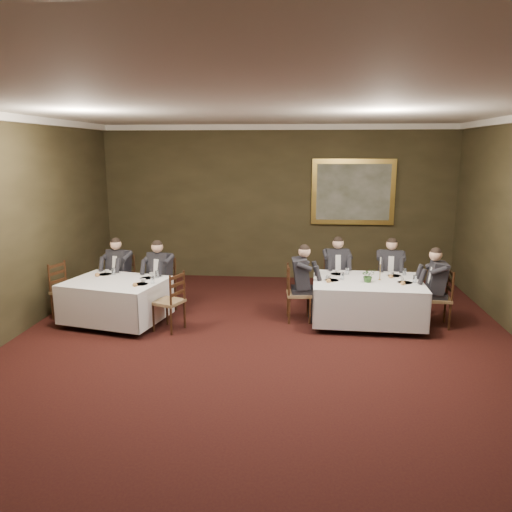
# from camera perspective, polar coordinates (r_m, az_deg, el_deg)

# --- Properties ---
(ground) EXTENTS (10.00, 10.00, 0.00)m
(ground) POSITION_cam_1_polar(r_m,az_deg,el_deg) (7.08, 0.35, -12.60)
(ground) COLOR black
(ground) RESTS_ON ground
(ceiling) EXTENTS (8.00, 10.00, 0.10)m
(ceiling) POSITION_cam_1_polar(r_m,az_deg,el_deg) (6.46, 0.39, 16.90)
(ceiling) COLOR silver
(ceiling) RESTS_ON back_wall
(back_wall) EXTENTS (8.00, 0.10, 3.50)m
(back_wall) POSITION_cam_1_polar(r_m,az_deg,el_deg) (11.49, 2.42, 6.05)
(back_wall) COLOR #2D2716
(back_wall) RESTS_ON ground
(crown_molding) EXTENTS (8.00, 10.00, 0.12)m
(crown_molding) POSITION_cam_1_polar(r_m,az_deg,el_deg) (6.45, 0.39, 16.37)
(crown_molding) COLOR white
(crown_molding) RESTS_ON back_wall
(table_main) EXTENTS (1.91, 1.48, 0.67)m
(table_main) POSITION_cam_1_polar(r_m,az_deg,el_deg) (8.83, 12.56, -4.71)
(table_main) COLOR black
(table_main) RESTS_ON ground
(table_second) EXTENTS (1.85, 1.56, 0.67)m
(table_second) POSITION_cam_1_polar(r_m,az_deg,el_deg) (8.93, -15.71, -4.69)
(table_second) COLOR black
(table_second) RESTS_ON ground
(chair_main_backleft) EXTENTS (0.49, 0.47, 1.00)m
(chair_main_backleft) POSITION_cam_1_polar(r_m,az_deg,el_deg) (9.76, 9.06, -3.97)
(chair_main_backleft) COLOR olive
(chair_main_backleft) RESTS_ON ground
(diner_main_backleft) EXTENTS (0.46, 0.53, 1.35)m
(diner_main_backleft) POSITION_cam_1_polar(r_m,az_deg,el_deg) (9.69, 9.12, -2.69)
(diner_main_backleft) COLOR black
(diner_main_backleft) RESTS_ON chair_main_backleft
(chair_main_backright) EXTENTS (0.48, 0.47, 1.00)m
(chair_main_backright) POSITION_cam_1_polar(r_m,az_deg,el_deg) (9.85, 14.92, -4.08)
(chair_main_backright) COLOR olive
(chair_main_backright) RESTS_ON ground
(diner_main_backright) EXTENTS (0.45, 0.52, 1.35)m
(diner_main_backright) POSITION_cam_1_polar(r_m,az_deg,el_deg) (9.78, 15.00, -2.82)
(diner_main_backright) COLOR black
(diner_main_backright) RESTS_ON chair_main_backright
(chair_main_endleft) EXTENTS (0.46, 0.47, 1.00)m
(chair_main_endleft) POSITION_cam_1_polar(r_m,az_deg,el_deg) (8.84, 4.83, -5.57)
(chair_main_endleft) COLOR olive
(chair_main_endleft) RESTS_ON ground
(diner_main_endleft) EXTENTS (0.51, 0.44, 1.35)m
(diner_main_endleft) POSITION_cam_1_polar(r_m,az_deg,el_deg) (8.77, 4.94, -4.14)
(diner_main_endleft) COLOR black
(diner_main_endleft) RESTS_ON chair_main_endleft
(chair_main_endright) EXTENTS (0.45, 0.47, 1.00)m
(chair_main_endright) POSITION_cam_1_polar(r_m,az_deg,el_deg) (9.07, 19.99, -5.81)
(chair_main_endright) COLOR olive
(chair_main_endright) RESTS_ON ground
(diner_main_endright) EXTENTS (0.51, 0.44, 1.35)m
(diner_main_endright) POSITION_cam_1_polar(r_m,az_deg,el_deg) (9.00, 20.02, -4.43)
(diner_main_endright) COLOR black
(diner_main_endright) RESTS_ON chair_main_endright
(chair_sec_backleft) EXTENTS (0.54, 0.53, 1.00)m
(chair_sec_backleft) POSITION_cam_1_polar(r_m,az_deg,el_deg) (9.87, -15.11, -4.06)
(chair_sec_backleft) COLOR olive
(chair_sec_backleft) RESTS_ON ground
(diner_sec_backleft) EXTENTS (0.52, 0.57, 1.35)m
(diner_sec_backleft) POSITION_cam_1_polar(r_m,az_deg,el_deg) (9.80, -15.22, -2.80)
(diner_sec_backleft) COLOR black
(diner_sec_backleft) RESTS_ON chair_sec_backleft
(chair_sec_backright) EXTENTS (0.54, 0.53, 1.00)m
(chair_sec_backright) POSITION_cam_1_polar(r_m,az_deg,el_deg) (9.44, -10.69, -4.59)
(chair_sec_backright) COLOR olive
(chair_sec_backright) RESTS_ON ground
(diner_sec_backright) EXTENTS (0.52, 0.57, 1.35)m
(diner_sec_backright) POSITION_cam_1_polar(r_m,az_deg,el_deg) (9.36, -10.78, -3.27)
(diner_sec_backright) COLOR black
(diner_sec_backright) RESTS_ON chair_sec_backright
(chair_sec_endright) EXTENTS (0.55, 0.56, 1.00)m
(chair_sec_endright) POSITION_cam_1_polar(r_m,az_deg,el_deg) (8.47, -9.85, -6.49)
(chair_sec_endright) COLOR olive
(chair_sec_endright) RESTS_ON ground
(chair_sec_endleft) EXTENTS (0.54, 0.55, 1.00)m
(chair_sec_endleft) POSITION_cam_1_polar(r_m,az_deg,el_deg) (9.57, -20.77, -4.96)
(chair_sec_endleft) COLOR olive
(chair_sec_endleft) RESTS_ON ground
(centerpiece) EXTENTS (0.25, 0.23, 0.25)m
(centerpiece) POSITION_cam_1_polar(r_m,az_deg,el_deg) (8.61, 12.72, -2.11)
(centerpiece) COLOR #2D5926
(centerpiece) RESTS_ON table_main
(candlestick) EXTENTS (0.06, 0.06, 0.41)m
(candlestick) POSITION_cam_1_polar(r_m,az_deg,el_deg) (8.80, 13.99, -1.70)
(candlestick) COLOR gold
(candlestick) RESTS_ON table_main
(place_setting_table_main) EXTENTS (0.33, 0.31, 0.14)m
(place_setting_table_main) POSITION_cam_1_polar(r_m,az_deg,el_deg) (9.11, 9.60, -1.81)
(place_setting_table_main) COLOR white
(place_setting_table_main) RESTS_ON table_main
(place_setting_table_second) EXTENTS (0.33, 0.31, 0.14)m
(place_setting_table_second) POSITION_cam_1_polar(r_m,az_deg,el_deg) (9.35, -16.55, -1.79)
(place_setting_table_second) COLOR white
(place_setting_table_second) RESTS_ON table_second
(painting) EXTENTS (1.84, 0.09, 1.46)m
(painting) POSITION_cam_1_polar(r_m,az_deg,el_deg) (11.45, 11.03, 7.19)
(painting) COLOR #E8C655
(painting) RESTS_ON back_wall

